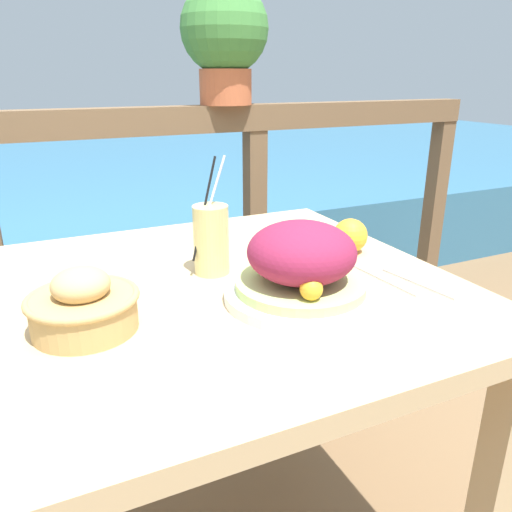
{
  "coord_description": "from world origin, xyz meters",
  "views": [
    {
      "loc": [
        -0.32,
        -0.87,
        1.15
      ],
      "look_at": [
        0.07,
        -0.03,
        0.81
      ],
      "focal_mm": 35.0,
      "sensor_mm": 36.0,
      "label": 1
    }
  ],
  "objects_px": {
    "drink_glass": "(211,239)",
    "bread_basket": "(83,305)",
    "potted_plant": "(225,36)",
    "salad_plate": "(301,267)"
  },
  "relations": [
    {
      "from": "drink_glass",
      "to": "bread_basket",
      "type": "xyz_separation_m",
      "value": [
        -0.28,
        -0.15,
        -0.03
      ]
    },
    {
      "from": "drink_glass",
      "to": "potted_plant",
      "type": "bearing_deg",
      "value": 65.83
    },
    {
      "from": "salad_plate",
      "to": "potted_plant",
      "type": "height_order",
      "value": "potted_plant"
    },
    {
      "from": "bread_basket",
      "to": "salad_plate",
      "type": "bearing_deg",
      "value": -6.61
    },
    {
      "from": "salad_plate",
      "to": "potted_plant",
      "type": "xyz_separation_m",
      "value": [
        0.23,
        0.94,
        0.45
      ]
    },
    {
      "from": "potted_plant",
      "to": "bread_basket",
      "type": "bearing_deg",
      "value": -124.28
    },
    {
      "from": "salad_plate",
      "to": "drink_glass",
      "type": "relative_size",
      "value": 1.17
    },
    {
      "from": "drink_glass",
      "to": "bread_basket",
      "type": "relative_size",
      "value": 1.35
    },
    {
      "from": "drink_glass",
      "to": "bread_basket",
      "type": "height_order",
      "value": "drink_glass"
    },
    {
      "from": "salad_plate",
      "to": "bread_basket",
      "type": "xyz_separation_m",
      "value": [
        -0.38,
        0.04,
        -0.02
      ]
    }
  ]
}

